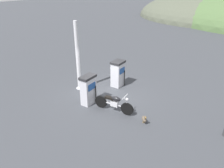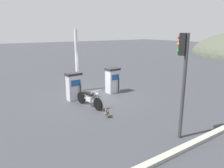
{
  "view_description": "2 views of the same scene",
  "coord_description": "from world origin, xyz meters",
  "px_view_note": "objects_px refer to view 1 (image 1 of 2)",
  "views": [
    {
      "loc": [
        6.5,
        -8.27,
        5.65
      ],
      "look_at": [
        0.75,
        -0.46,
        1.0
      ],
      "focal_mm": 34.76,
      "sensor_mm": 36.0,
      "label": 1
    },
    {
      "loc": [
        10.4,
        -5.9,
        3.73
      ],
      "look_at": [
        1.37,
        0.23,
        0.99
      ],
      "focal_mm": 34.26,
      "sensor_mm": 36.0,
      "label": 2
    }
  ],
  "objects_px": {
    "fuel_pump_near": "(88,90)",
    "fuel_pump_far": "(118,73)",
    "canopy_support_pole": "(78,58)",
    "wandering_duck": "(144,119)",
    "motorcycle_near_pump": "(114,103)"
  },
  "relations": [
    {
      "from": "fuel_pump_near",
      "to": "fuel_pump_far",
      "type": "distance_m",
      "value": 2.55
    },
    {
      "from": "canopy_support_pole",
      "to": "wandering_duck",
      "type": "bearing_deg",
      "value": -9.73
    },
    {
      "from": "wandering_duck",
      "to": "canopy_support_pole",
      "type": "distance_m",
      "value": 4.97
    },
    {
      "from": "fuel_pump_near",
      "to": "wandering_duck",
      "type": "height_order",
      "value": "fuel_pump_near"
    },
    {
      "from": "fuel_pump_far",
      "to": "canopy_support_pole",
      "type": "height_order",
      "value": "canopy_support_pole"
    },
    {
      "from": "fuel_pump_far",
      "to": "wandering_duck",
      "type": "xyz_separation_m",
      "value": [
        3.09,
        -2.42,
        -0.55
      ]
    },
    {
      "from": "fuel_pump_near",
      "to": "motorcycle_near_pump",
      "type": "xyz_separation_m",
      "value": [
        1.47,
        0.15,
        -0.31
      ]
    },
    {
      "from": "fuel_pump_far",
      "to": "wandering_duck",
      "type": "relative_size",
      "value": 3.27
    },
    {
      "from": "wandering_duck",
      "to": "motorcycle_near_pump",
      "type": "bearing_deg",
      "value": 179.49
    },
    {
      "from": "fuel_pump_near",
      "to": "motorcycle_near_pump",
      "type": "bearing_deg",
      "value": 5.81
    },
    {
      "from": "fuel_pump_near",
      "to": "canopy_support_pole",
      "type": "bearing_deg",
      "value": 149.01
    },
    {
      "from": "wandering_duck",
      "to": "canopy_support_pole",
      "type": "xyz_separation_m",
      "value": [
        -4.64,
        0.8,
        1.61
      ]
    },
    {
      "from": "fuel_pump_near",
      "to": "motorcycle_near_pump",
      "type": "relative_size",
      "value": 0.75
    },
    {
      "from": "fuel_pump_near",
      "to": "wandering_duck",
      "type": "xyz_separation_m",
      "value": [
        3.09,
        0.14,
        -0.54
      ]
    },
    {
      "from": "fuel_pump_near",
      "to": "motorcycle_near_pump",
      "type": "distance_m",
      "value": 1.51
    }
  ]
}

